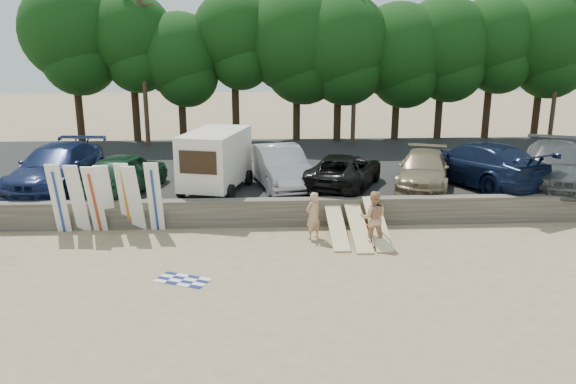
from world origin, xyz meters
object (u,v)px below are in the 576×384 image
at_px(car_3, 343,171).
at_px(car_4, 424,170).
at_px(beachgoer_b, 373,218).
at_px(car_5, 478,163).
at_px(car_0, 57,167).
at_px(car_1, 125,172).
at_px(car_2, 280,166).
at_px(box_trailer, 215,158).
at_px(beachgoer_a, 313,216).
at_px(cooler, 338,229).
at_px(car_6, 556,165).

bearing_deg(car_3, car_4, -156.07).
relative_size(car_4, beachgoer_b, 2.70).
distance_m(car_4, car_5, 2.43).
bearing_deg(car_0, car_3, 2.27).
distance_m(car_1, car_2, 6.25).
relative_size(box_trailer, car_2, 0.82).
bearing_deg(car_0, box_trailer, -1.90).
xyz_separation_m(box_trailer, car_4, (8.56, 0.27, -0.65)).
xyz_separation_m(beachgoer_a, cooler, (0.94, 0.47, -0.67)).
distance_m(car_5, cooler, 7.77).
bearing_deg(car_1, car_4, -164.56).
bearing_deg(car_6, car_1, -157.09).
xyz_separation_m(car_2, car_6, (11.49, -0.55, 0.04)).
xyz_separation_m(box_trailer, car_6, (14.10, 0.11, -0.48)).
bearing_deg(car_4, car_3, -160.16).
height_order(box_trailer, car_6, box_trailer).
xyz_separation_m(car_4, cooler, (-4.07, -3.74, -1.26)).
xyz_separation_m(car_5, cooler, (-6.47, -4.06, -1.44)).
bearing_deg(car_5, car_4, -16.77).
height_order(car_3, beachgoer_a, car_3).
distance_m(car_6, cooler, 10.36).
bearing_deg(car_5, car_3, -20.82).
bearing_deg(box_trailer, car_1, -165.90).
relative_size(car_3, car_5, 0.83).
distance_m(box_trailer, car_4, 8.58).
relative_size(car_1, car_5, 0.77).
relative_size(car_6, cooler, 15.99).
relative_size(car_5, beachgoer_a, 3.76).
height_order(car_5, beachgoer_b, car_5).
height_order(box_trailer, car_5, box_trailer).
xyz_separation_m(car_1, car_5, (14.57, 0.51, 0.09)).
bearing_deg(beachgoer_b, cooler, -39.90).
bearing_deg(beachgoer_a, car_2, -113.58).
bearing_deg(car_3, beachgoer_b, 116.71).
height_order(car_3, car_6, car_6).
distance_m(car_1, cooler, 8.95).
bearing_deg(car_0, beachgoer_a, -20.13).
bearing_deg(beachgoer_b, beachgoer_a, -10.16).
bearing_deg(box_trailer, car_3, 17.77).
relative_size(car_2, car_3, 0.99).
bearing_deg(car_1, car_5, -163.45).
bearing_deg(box_trailer, car_5, 18.31).
height_order(car_2, car_3, car_2).
height_order(car_2, beachgoer_a, car_2).
relative_size(beachgoer_a, beachgoer_b, 0.90).
bearing_deg(car_0, car_1, -8.84).
bearing_deg(box_trailer, beachgoer_b, -24.71).
bearing_deg(cooler, car_6, 0.16).
height_order(car_0, car_3, car_0).
height_order(car_4, cooler, car_4).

